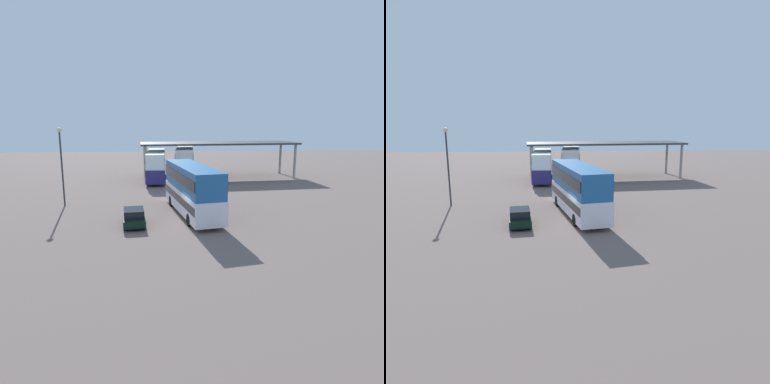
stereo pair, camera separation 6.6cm
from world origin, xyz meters
TOP-DOWN VIEW (x-y plane):
  - ground_plane at (0.00, 0.00)m, footprint 140.00×140.00m
  - double_decker_main at (0.74, 3.19)m, footprint 4.56×11.26m
  - parked_hatchback at (-4.06, 0.27)m, footprint 2.09×3.86m
  - double_decker_near_canopy at (-2.84, 21.55)m, footprint 2.49×11.06m
  - double_decker_mid_row at (1.34, 24.31)m, footprint 3.28×11.66m
  - depot_canopy at (6.16, 23.05)m, footprint 22.77×8.03m
  - lamppost_tall at (-11.36, 7.23)m, footprint 0.44×0.44m

SIDE VIEW (x-z plane):
  - ground_plane at x=0.00m, z-range 0.00..0.00m
  - parked_hatchback at x=-4.06m, z-range 0.00..1.35m
  - double_decker_near_canopy at x=-2.84m, z-range 0.20..4.25m
  - double_decker_main at x=0.74m, z-range 0.21..4.54m
  - double_decker_mid_row at x=1.34m, z-range 0.21..4.58m
  - lamppost_tall at x=-11.36m, z-range 1.00..8.48m
  - depot_canopy at x=6.16m, z-range 2.27..7.41m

